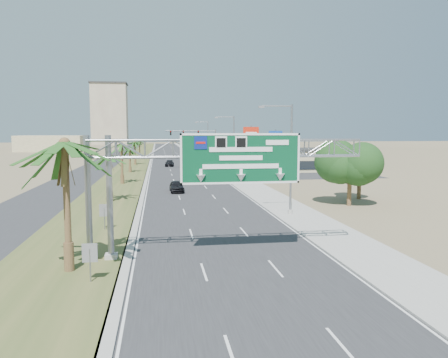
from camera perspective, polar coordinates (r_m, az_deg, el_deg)
ground at (r=18.16m, az=6.45°, el=-18.58°), size 600.00×600.00×0.00m
road at (r=126.20m, az=-6.63°, el=2.75°), size 12.00×300.00×0.02m
sidewalk_right at (r=126.78m, az=-2.78°, el=2.82°), size 4.00×300.00×0.10m
median_grass at (r=126.25m, az=-11.17°, el=2.70°), size 7.00×300.00×0.12m
opposing_road at (r=126.76m, az=-14.34°, el=2.61°), size 8.00×300.00×0.02m
sign_gantry at (r=26.08m, az=-1.33°, el=2.83°), size 16.75×1.24×7.50m
palm_near at (r=24.39m, az=-20.11°, el=4.27°), size 5.70×5.70×8.35m
palm_row_b at (r=48.25m, az=-14.73°, el=2.82°), size 3.99×3.99×5.95m
palm_row_c at (r=64.13m, az=-13.25°, el=4.34°), size 3.99×3.99×6.75m
palm_row_d at (r=82.12m, az=-12.23°, el=3.88°), size 3.99×3.99×5.45m
palm_row_e at (r=101.06m, az=-11.57°, el=4.69°), size 3.99×3.99×6.15m
palm_row_f at (r=126.04m, az=-10.99°, el=4.81°), size 3.99×3.99×5.75m
streetlight_near at (r=39.76m, az=8.47°, el=1.97°), size 3.27×0.44×10.00m
streetlight_mid at (r=68.95m, az=1.13°, el=3.82°), size 3.27×0.44×10.00m
streetlight_far at (r=104.59m, az=-2.22°, el=4.64°), size 3.27×0.44×10.00m
signal_mast at (r=88.43m, az=-2.43°, el=4.45°), size 10.28×0.71×8.00m
store_building at (r=86.22m, az=9.21°, el=2.43°), size 18.00×10.00×4.00m
oak_near at (r=46.26m, az=16.16°, el=2.18°), size 4.50×4.50×6.80m
oak_far at (r=51.20m, az=17.32°, el=1.71°), size 3.50×3.50×5.60m
median_signback_a at (r=23.00m, az=-17.12°, el=-9.57°), size 0.75×0.08×2.08m
median_signback_b at (r=34.70m, az=-15.36°, el=-4.21°), size 0.75×0.08×2.08m
tower_distant at (r=267.51m, az=-14.69°, el=8.16°), size 20.00×16.00×35.00m
building_distant_left at (r=180.59m, az=-21.69°, el=4.34°), size 24.00×14.00×6.00m
building_distant_right at (r=159.72m, az=3.82°, el=4.40°), size 20.00×12.00×5.00m
car_left_lane at (r=55.18m, az=-6.20°, el=-0.96°), size 1.83×4.29×1.45m
car_mid_lane at (r=65.91m, az=-3.47°, el=0.27°), size 2.07×4.77×1.53m
car_right_lane at (r=94.80m, az=-4.75°, el=2.01°), size 2.39×4.76×1.29m
car_far at (r=95.94m, az=-7.13°, el=2.03°), size 2.16×4.52×1.27m
pole_sign_red_near at (r=67.69m, az=3.55°, el=5.41°), size 2.39×0.94×8.49m
pole_sign_blue at (r=65.69m, az=6.73°, el=4.68°), size 1.99×0.92×7.89m
pole_sign_red_far at (r=104.57m, az=-0.46°, el=5.20°), size 2.18×0.97×7.29m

